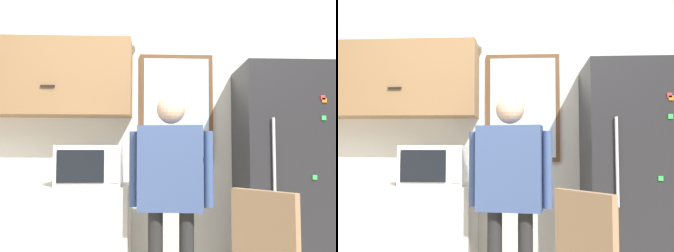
# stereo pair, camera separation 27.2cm
# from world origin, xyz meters

# --- Properties ---
(back_wall) EXTENTS (6.00, 0.06, 2.70)m
(back_wall) POSITION_xyz_m (0.00, 1.84, 1.35)
(back_wall) COLOR silver
(back_wall) RESTS_ON ground_plane
(counter) EXTENTS (2.17, 0.63, 0.92)m
(counter) POSITION_xyz_m (-1.12, 1.49, 0.46)
(counter) COLOR #BCB7AD
(counter) RESTS_ON ground_plane
(upper_cabinets) EXTENTS (2.17, 0.35, 0.69)m
(upper_cabinets) POSITION_xyz_m (-1.12, 1.64, 1.85)
(upper_cabinets) COLOR olive
(microwave) EXTENTS (0.52, 0.37, 0.33)m
(microwave) POSITION_xyz_m (-0.35, 1.39, 1.08)
(microwave) COLOR white
(microwave) RESTS_ON counter
(person) EXTENTS (0.62, 0.28, 1.62)m
(person) POSITION_xyz_m (0.29, 1.07, 0.99)
(person) COLOR black
(person) RESTS_ON ground_plane
(refrigerator) EXTENTS (0.82, 0.68, 1.93)m
(refrigerator) POSITION_xyz_m (1.32, 1.47, 0.96)
(refrigerator) COLOR #232326
(refrigerator) RESTS_ON ground_plane
(window) EXTENTS (0.69, 0.05, 1.02)m
(window) POSITION_xyz_m (0.38, 1.80, 1.61)
(window) COLOR brown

